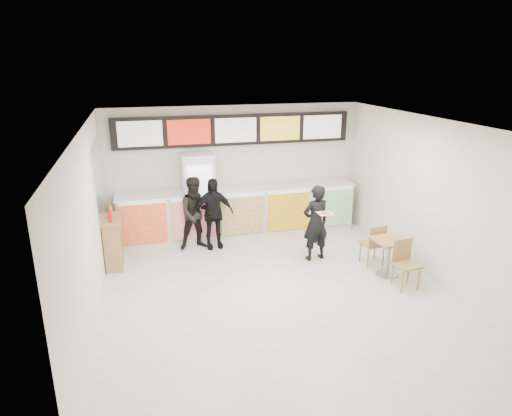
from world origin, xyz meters
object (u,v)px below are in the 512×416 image
object	(u,v)px
service_counter	(239,212)
customer_left	(196,213)
customer_mid	(213,213)
cafe_table	(389,250)
customer_main	(316,223)
condiment_ledge	(113,241)
drinks_fridge	(199,197)

from	to	relation	value
service_counter	customer_left	distance (m)	1.23
customer_mid	cafe_table	bearing A→B (deg)	-39.43
service_counter	customer_main	size ratio (longest dim) A/B	3.48
service_counter	customer_left	size ratio (longest dim) A/B	3.45
condiment_ledge	customer_left	bearing A→B (deg)	14.63
customer_mid	cafe_table	distance (m)	3.76
customer_left	customer_mid	world-z (taller)	customer_left
service_counter	cafe_table	xyz separation A→B (m)	(2.29, -2.82, -0.06)
customer_main	customer_left	xyz separation A→B (m)	(-2.28, 1.21, 0.01)
cafe_table	condiment_ledge	xyz separation A→B (m)	(-5.11, 1.82, -0.00)
cafe_table	condiment_ledge	world-z (taller)	condiment_ledge
customer_mid	customer_main	bearing A→B (deg)	-34.01
customer_main	customer_mid	world-z (taller)	customer_main
service_counter	cafe_table	bearing A→B (deg)	-50.93
customer_mid	cafe_table	size ratio (longest dim) A/B	1.03
customer_left	condiment_ledge	size ratio (longest dim) A/B	1.36
drinks_fridge	service_counter	bearing A→B (deg)	-0.99
condiment_ledge	customer_mid	bearing A→B (deg)	11.04
service_counter	customer_mid	xyz separation A→B (m)	(-0.73, -0.59, 0.22)
customer_main	customer_mid	xyz separation A→B (m)	(-1.94, 1.17, -0.01)
service_counter	condiment_ledge	size ratio (longest dim) A/B	4.67
service_counter	drinks_fridge	world-z (taller)	drinks_fridge
service_counter	drinks_fridge	xyz separation A→B (m)	(-0.93, 0.02, 0.43)
customer_mid	cafe_table	xyz separation A→B (m)	(3.02, -2.23, -0.28)
customer_mid	condiment_ledge	size ratio (longest dim) A/B	1.33
customer_left	service_counter	bearing A→B (deg)	22.00
customer_left	drinks_fridge	bearing A→B (deg)	71.13
drinks_fridge	customer_left	xyz separation A→B (m)	(-0.14, -0.56, -0.19)
customer_main	cafe_table	xyz separation A→B (m)	(1.08, -1.06, -0.29)
customer_main	condiment_ledge	xyz separation A→B (m)	(-4.03, 0.76, -0.29)
service_counter	customer_main	bearing A→B (deg)	-55.46
service_counter	condiment_ledge	xyz separation A→B (m)	(-2.82, -1.00, -0.06)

